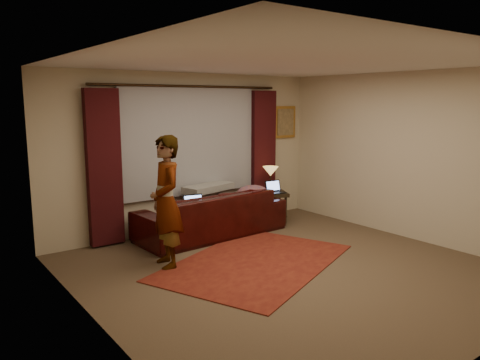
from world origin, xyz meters
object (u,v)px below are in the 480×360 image
person (166,202)px  laptop_table (276,187)px  sofa (211,205)px  end_table (273,207)px  tiffany_lamp (270,179)px  laptop_sofa (195,203)px

person → laptop_table: bearing=117.9°
sofa → end_table: 1.38m
laptop_table → tiffany_lamp: bearing=86.5°
laptop_sofa → tiffany_lamp: size_ratio=0.76×
sofa → tiffany_lamp: bearing=-176.3°
end_table → laptop_table: laptop_table is taller
tiffany_lamp → laptop_table: 0.23m
sofa → laptop_table: size_ratio=7.51×
end_table → person: 2.83m
sofa → end_table: (1.36, 0.07, -0.22)m
sofa → laptop_table: (1.34, -0.04, 0.16)m
laptop_sofa → tiffany_lamp: (1.77, 0.33, 0.16)m
end_table → laptop_table: 0.40m
tiffany_lamp → laptop_table: (-0.03, -0.20, -0.12)m
person → sofa: bearing=134.8°
end_table → person: (-2.61, -0.93, 0.59)m
laptop_sofa → person: person is taller
sofa → tiffany_lamp: size_ratio=5.46×
laptop_table → laptop_sofa: bearing=-169.9°
tiffany_lamp → laptop_sofa: bearing=-169.6°
end_table → tiffany_lamp: 0.50m
end_table → laptop_table: bearing=-101.6°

